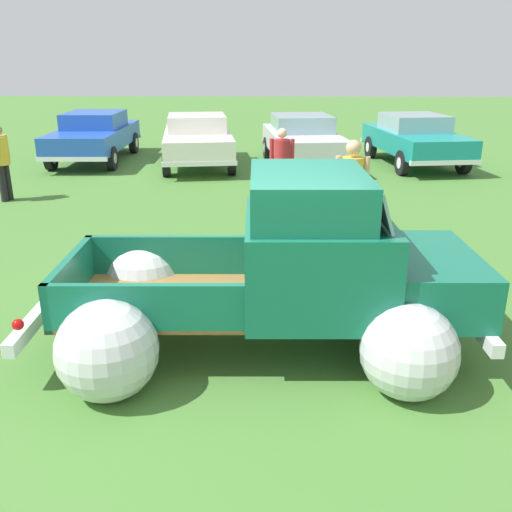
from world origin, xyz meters
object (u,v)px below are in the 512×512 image
(show_car_2, at_px, (302,139))
(spectator_0, at_px, (351,189))
(vintage_pickup_truck, at_px, (290,281))
(show_car_1, at_px, (197,138))
(show_car_0, at_px, (94,134))
(spectator_2, at_px, (282,161))
(spectator_1, at_px, (1,158))
(show_car_3, at_px, (415,138))
(lane_cone_0, at_px, (348,248))

(show_car_2, xyz_separation_m, spectator_0, (0.45, -7.46, 0.25))
(vintage_pickup_truck, bearing_deg, show_car_1, 100.90)
(show_car_0, distance_m, show_car_2, 6.23)
(show_car_0, bearing_deg, spectator_2, 46.83)
(show_car_0, height_order, spectator_1, spectator_1)
(spectator_1, height_order, spectator_2, spectator_1)
(show_car_0, distance_m, show_car_3, 9.45)
(show_car_1, height_order, show_car_3, same)
(vintage_pickup_truck, height_order, spectator_1, vintage_pickup_truck)
(show_car_2, bearing_deg, show_car_1, -96.32)
(show_car_0, relative_size, show_car_1, 1.03)
(show_car_2, xyz_separation_m, spectator_2, (-0.62, -4.20, 0.11))
(show_car_1, relative_size, spectator_2, 2.89)
(vintage_pickup_truck, xyz_separation_m, spectator_2, (-0.04, 6.42, 0.14))
(show_car_1, bearing_deg, show_car_0, -111.72)
(show_car_2, xyz_separation_m, show_car_3, (3.25, 0.31, 0.00))
(show_car_2, height_order, spectator_2, spectator_2)
(show_car_1, distance_m, spectator_2, 4.77)
(show_car_2, distance_m, spectator_2, 4.24)
(vintage_pickup_truck, bearing_deg, show_car_2, 84.88)
(show_car_3, distance_m, spectator_2, 5.93)
(show_car_3, bearing_deg, spectator_2, -49.42)
(show_car_3, bearing_deg, show_car_0, -100.97)
(show_car_3, relative_size, spectator_2, 2.86)
(spectator_1, bearing_deg, show_car_0, -83.09)
(spectator_1, bearing_deg, spectator_0, 168.20)
(show_car_0, height_order, show_car_2, same)
(spectator_1, bearing_deg, show_car_2, -134.91)
(show_car_1, distance_m, spectator_1, 5.62)
(spectator_2, relative_size, lane_cone_0, 2.51)
(show_car_0, bearing_deg, vintage_pickup_truck, 24.40)
(vintage_pickup_truck, relative_size, show_car_0, 1.00)
(show_car_2, height_order, spectator_1, spectator_1)
(show_car_3, height_order, lane_cone_0, show_car_3)
(show_car_1, distance_m, show_car_3, 6.26)
(show_car_0, distance_m, lane_cone_0, 11.06)
(vintage_pickup_truck, relative_size, spectator_0, 2.60)
(vintage_pickup_truck, relative_size, show_car_2, 1.04)
(spectator_2, bearing_deg, spectator_0, -155.12)
(spectator_2, bearing_deg, lane_cone_0, -159.66)
(lane_cone_0, bearing_deg, show_car_1, 112.26)
(spectator_1, bearing_deg, spectator_2, -166.74)
(lane_cone_0, bearing_deg, show_car_0, 126.35)
(spectator_0, bearing_deg, vintage_pickup_truck, -11.72)
(vintage_pickup_truck, bearing_deg, show_car_3, 68.67)
(spectator_2, bearing_deg, spectator_1, 98.02)
(spectator_2, bearing_deg, show_car_1, 36.75)
(show_car_0, relative_size, show_car_3, 1.04)
(spectator_0, height_order, spectator_2, spectator_0)
(vintage_pickup_truck, xyz_separation_m, show_car_2, (0.58, 10.61, 0.03))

